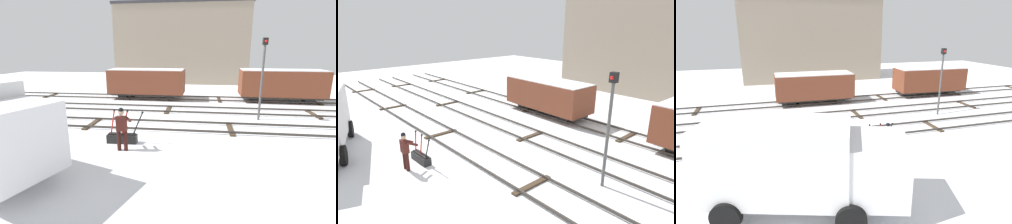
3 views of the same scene
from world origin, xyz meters
TOP-DOWN VIEW (x-y plane):
  - ground_plane at (0.00, 0.00)m, footprint 60.00×60.00m
  - track_main_line at (0.00, 0.00)m, footprint 44.00×1.94m
  - track_siding_near at (0.00, 3.54)m, footprint 44.00×1.94m
  - track_siding_far at (0.00, 7.39)m, footprint 44.00×1.94m
  - switch_lever_frame at (-1.15, -2.29)m, footprint 1.56×0.41m
  - rail_worker at (-0.90, -3.05)m, footprint 0.55×0.63m
  - signal_post at (5.28, 2.05)m, footprint 0.24×0.32m
  - apartment_building at (-0.31, 19.44)m, footprint 15.41×6.83m
  - freight_car_back_track at (-2.16, 7.39)m, footprint 5.92×2.39m
  - freight_car_near_switch at (7.97, 7.39)m, footprint 5.97×2.48m
  - perched_bird_roof_left at (-1.89, 20.50)m, footprint 0.18×0.28m

SIDE VIEW (x-z plane):
  - ground_plane at x=0.00m, z-range 0.00..0.00m
  - track_main_line at x=0.00m, z-range 0.02..0.20m
  - track_siding_far at x=0.00m, z-range 0.02..0.20m
  - track_siding_near at x=0.00m, z-range 0.02..0.20m
  - switch_lever_frame at x=-1.15m, z-range -0.47..0.96m
  - rail_worker at x=-0.90m, z-range 0.10..1.80m
  - freight_car_back_track at x=-2.16m, z-range 0.18..2.52m
  - freight_car_near_switch at x=7.97m, z-range 0.18..2.58m
  - signal_post at x=5.28m, z-range 0.45..4.84m
  - apartment_building at x=-0.31m, z-range 0.01..9.02m
  - perched_bird_roof_left at x=-1.89m, z-range 9.01..9.14m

